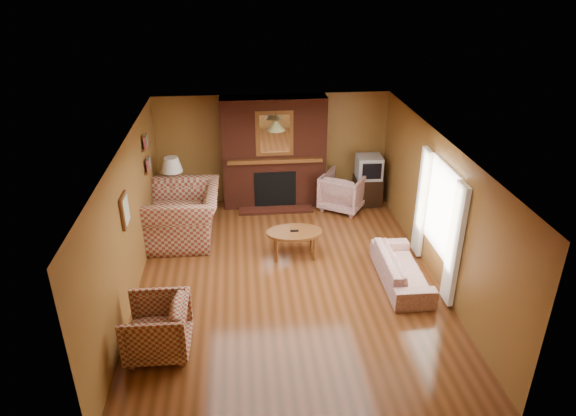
{
  "coord_description": "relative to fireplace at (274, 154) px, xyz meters",
  "views": [
    {
      "loc": [
        -0.71,
        -7.37,
        4.92
      ],
      "look_at": [
        0.07,
        0.6,
        1.04
      ],
      "focal_mm": 32.0,
      "sensor_mm": 36.0,
      "label": 1
    }
  ],
  "objects": [
    {
      "name": "wall_right",
      "position": [
        2.5,
        -2.98,
        0.02
      ],
      "size": [
        0.0,
        6.5,
        6.5
      ],
      "primitive_type": "plane",
      "rotation": [
        1.57,
        0.0,
        -1.57
      ],
      "color": "brown",
      "rests_on": "floor"
    },
    {
      "name": "floor",
      "position": [
        0.0,
        -2.98,
        -1.18
      ],
      "size": [
        6.5,
        6.5,
        0.0
      ],
      "primitive_type": "plane",
      "color": "#4F2910",
      "rests_on": "ground"
    },
    {
      "name": "tv_stand",
      "position": [
        2.05,
        -0.18,
        -0.87
      ],
      "size": [
        0.57,
        0.52,
        0.63
      ],
      "primitive_type": "cube",
      "rotation": [
        0.0,
        0.0,
        0.0
      ],
      "color": "black",
      "rests_on": "floor"
    },
    {
      "name": "bookshelf",
      "position": [
        -2.44,
        -1.08,
        0.48
      ],
      "size": [
        0.09,
        0.55,
        0.71
      ],
      "color": "brown",
      "rests_on": "wall_left"
    },
    {
      "name": "wall_left",
      "position": [
        -2.5,
        -2.98,
        0.02
      ],
      "size": [
        0.0,
        6.5,
        6.5
      ],
      "primitive_type": "plane",
      "rotation": [
        1.57,
        0.0,
        1.57
      ],
      "color": "brown",
      "rests_on": "floor"
    },
    {
      "name": "floral_armchair",
      "position": [
        1.47,
        -0.38,
        -0.78
      ],
      "size": [
        1.21,
        1.22,
        0.81
      ],
      "primitive_type": "imported",
      "rotation": [
        0.0,
        0.0,
        2.57
      ],
      "color": "beige",
      "rests_on": "floor"
    },
    {
      "name": "wall_front",
      "position": [
        0.0,
        -6.23,
        0.02
      ],
      "size": [
        6.5,
        0.0,
        6.5
      ],
      "primitive_type": "plane",
      "rotation": [
        -1.57,
        0.0,
        0.0
      ],
      "color": "brown",
      "rests_on": "floor"
    },
    {
      "name": "plaid_armchair",
      "position": [
        -1.95,
        -4.63,
        -0.78
      ],
      "size": [
        0.89,
        0.87,
        0.8
      ],
      "primitive_type": "imported",
      "rotation": [
        0.0,
        0.0,
        -1.59
      ],
      "color": "maroon",
      "rests_on": "floor"
    },
    {
      "name": "window_right",
      "position": [
        2.45,
        -3.18,
        -0.06
      ],
      "size": [
        0.1,
        1.85,
        2.0
      ],
      "color": "beige",
      "rests_on": "wall_right"
    },
    {
      "name": "ceiling",
      "position": [
        0.0,
        -2.98,
        1.22
      ],
      "size": [
        6.5,
        6.5,
        0.0
      ],
      "primitive_type": "plane",
      "rotation": [
        3.14,
        0.0,
        0.0
      ],
      "color": "silver",
      "rests_on": "wall_back"
    },
    {
      "name": "plaid_loveseat",
      "position": [
        -1.85,
        -1.4,
        -0.67
      ],
      "size": [
        1.38,
        1.58,
        1.02
      ],
      "primitive_type": "imported",
      "rotation": [
        0.0,
        0.0,
        -1.58
      ],
      "color": "maroon",
      "rests_on": "floor"
    },
    {
      "name": "side_table",
      "position": [
        -2.1,
        -0.53,
        -0.85
      ],
      "size": [
        0.51,
        0.51,
        0.66
      ],
      "primitive_type": "cube",
      "rotation": [
        0.0,
        0.0,
        0.01
      ],
      "color": "brown",
      "rests_on": "floor"
    },
    {
      "name": "table_lamp",
      "position": [
        -2.1,
        -0.53,
        -0.13
      ],
      "size": [
        0.42,
        0.42,
        0.7
      ],
      "color": "white",
      "rests_on": "side_table"
    },
    {
      "name": "fireplace",
      "position": [
        0.0,
        0.0,
        0.0
      ],
      "size": [
        2.2,
        0.82,
        2.4
      ],
      "color": "#4F1D11",
      "rests_on": "floor"
    },
    {
      "name": "coffee_table",
      "position": [
        0.2,
        -2.26,
        -0.73
      ],
      "size": [
        1.01,
        0.63,
        0.52
      ],
      "color": "brown",
      "rests_on": "floor"
    },
    {
      "name": "wall_back",
      "position": [
        0.0,
        0.27,
        0.02
      ],
      "size": [
        6.5,
        0.0,
        6.5
      ],
      "primitive_type": "plane",
      "rotation": [
        1.57,
        0.0,
        0.0
      ],
      "color": "brown",
      "rests_on": "floor"
    },
    {
      "name": "botanical_print",
      "position": [
        -2.47,
        -3.28,
        0.37
      ],
      "size": [
        0.05,
        0.4,
        0.5
      ],
      "color": "brown",
      "rests_on": "wall_left"
    },
    {
      "name": "pendant_light",
      "position": [
        0.0,
        -0.68,
        0.82
      ],
      "size": [
        0.36,
        0.36,
        0.48
      ],
      "color": "black",
      "rests_on": "ceiling"
    },
    {
      "name": "crt_tv",
      "position": [
        2.05,
        -0.19,
        -0.31
      ],
      "size": [
        0.55,
        0.55,
        0.49
      ],
      "color": "#A4A6AB",
      "rests_on": "tv_stand"
    },
    {
      "name": "floral_sofa",
      "position": [
        1.9,
        -3.29,
        -0.93
      ],
      "size": [
        0.7,
        1.74,
        0.5
      ],
      "primitive_type": "imported",
      "rotation": [
        0.0,
        0.0,
        1.55
      ],
      "color": "beige",
      "rests_on": "floor"
    }
  ]
}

